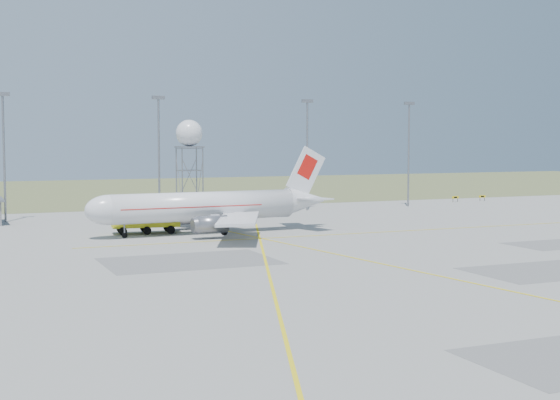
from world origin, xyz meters
name	(u,v)px	position (x,y,z in m)	size (l,w,h in m)	color
ground	(427,270)	(0.00, 0.00, 0.00)	(400.00, 400.00, 0.00)	gray
grass_strip	(126,190)	(0.00, 140.00, 0.01)	(400.00, 120.00, 0.03)	#576839
mast_a	(4,146)	(-35.00, 66.00, 12.07)	(2.20, 0.50, 20.50)	gray
mast_b	(159,146)	(-10.00, 66.00, 12.07)	(2.20, 0.50, 20.50)	gray
mast_c	(307,145)	(18.00, 66.00, 12.07)	(2.20, 0.50, 20.50)	gray
mast_d	(409,145)	(40.00, 66.00, 12.07)	(2.20, 0.50, 20.50)	gray
taxi_sign_near	(455,198)	(55.60, 72.00, 0.89)	(1.60, 0.17, 1.20)	black
taxi_sign_far	(482,197)	(62.60, 72.00, 0.89)	(1.60, 0.17, 1.20)	black
airliner_main	(207,207)	(-10.46, 38.19, 3.71)	(35.56, 34.53, 12.09)	silver
radar_tower	(189,162)	(-5.07, 64.47, 9.24)	(4.55, 4.55, 16.47)	gray
fire_truck	(147,221)	(-18.01, 41.70, 1.77)	(9.48, 4.51, 3.68)	yellow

